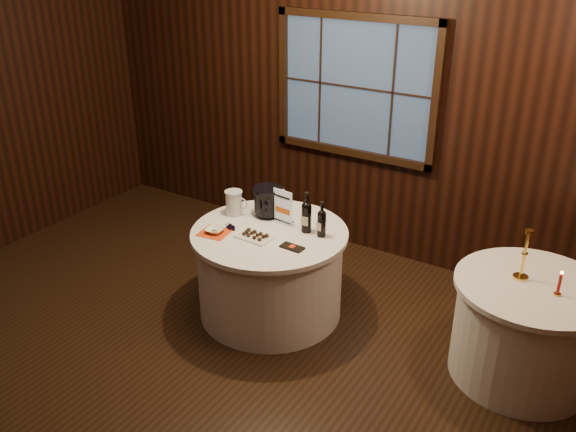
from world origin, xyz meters
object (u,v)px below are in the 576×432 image
Objects in this scene: grape_bunch at (232,226)px; brass_candlestick at (523,261)px; main_table at (270,272)px; chocolate_plate at (255,236)px; side_table at (525,330)px; port_bottle_left at (306,215)px; port_bottle_right at (322,222)px; chocolate_box at (292,247)px; glass_pitcher at (234,203)px; sign_stand at (283,212)px; ice_bucket at (268,201)px; red_candle at (559,286)px; cracker_bowl at (215,230)px.

brass_candlestick is (2.18, 0.45, 0.12)m from grape_bunch.
chocolate_plate is (-0.03, -0.16, 0.40)m from main_table.
port_bottle_left is (-1.74, -0.15, 0.53)m from side_table.
chocolate_plate is at bearing -101.35° from main_table.
chocolate_box is at bearing -93.23° from port_bottle_right.
glass_pitcher is at bearing -174.46° from brass_candlestick.
sign_stand is 1.20× the size of ice_bucket.
glass_pitcher is at bearing -177.02° from red_candle.
ice_bucket is 0.29m from glass_pitcher.
grape_bunch is at bearing 171.53° from chocolate_plate.
port_bottle_left is 1.65m from brass_candlestick.
red_candle is at bearing 14.17° from chocolate_box.
main_table is 0.50m from grape_bunch.
sign_stand reaches higher than grape_bunch.
red_candle reaches higher than cracker_bowl.
chocolate_box is (0.29, -0.33, -0.10)m from sign_stand.
chocolate_box is 0.48× the size of brass_candlestick.
chocolate_plate is (-0.29, -0.31, -0.13)m from port_bottle_left.
brass_candlestick is at bearing 14.64° from cracker_bowl.
chocolate_box reaches higher than side_table.
side_table is at bearing -7.64° from glass_pitcher.
grape_bunch reaches higher than chocolate_box.
side_table is 1.69m from port_bottle_right.
chocolate_plate is at bearing -140.60° from port_bottle_left.
ice_bucket reaches higher than glass_pitcher.
red_candle is at bearing 8.42° from grape_bunch.
main_table is at bearing -88.36° from sign_stand.
cracker_bowl is 2.33m from brass_candlestick.
ice_bucket is at bearing -179.99° from red_candle.
sign_stand is (-1.98, -0.11, 0.49)m from side_table.
side_table is 0.49m from red_candle.
grape_bunch reaches higher than side_table.
port_bottle_left is at bearing -177.43° from red_candle.
sign_stand is 1.43× the size of glass_pitcher.
cracker_bowl is (-0.36, -0.26, 0.40)m from main_table.
ice_bucket reaches higher than cracker_bowl.
port_bottle_left reaches higher than sign_stand.
sign_stand is 1.04× the size of port_bottle_right.
brass_candlestick is (1.93, 0.49, 0.12)m from chocolate_plate.
chocolate_plate is at bearing -167.25° from side_table.
chocolate_box is at bearing -165.13° from side_table.
main_table is at bearing -173.68° from red_candle.
ice_bucket reaches higher than red_candle.
grape_bunch is at bearing -169.51° from side_table.
chocolate_plate is at bearing -131.07° from port_bottle_right.
red_candle reaches higher than main_table.
port_bottle_right reaches higher than ice_bucket.
sign_stand is 0.59m from cracker_bowl.
red_candle is (2.19, 0.40, 0.06)m from chocolate_plate.
brass_candlestick reaches higher than port_bottle_left.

